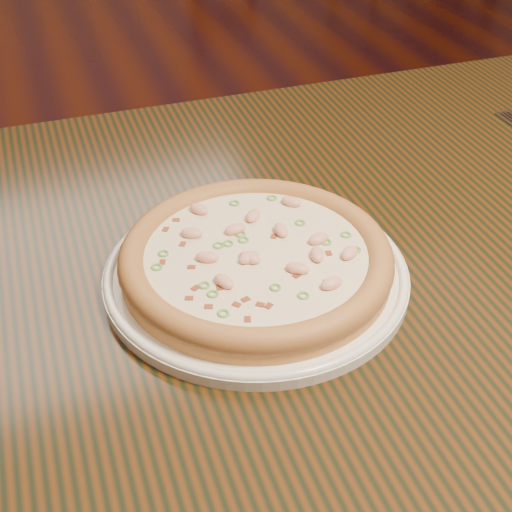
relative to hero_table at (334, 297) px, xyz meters
name	(u,v)px	position (x,y,z in m)	size (l,w,h in m)	color
ground	(246,423)	(0.00, 0.36, -0.65)	(9.00, 9.00, 0.00)	black
hero_table	(334,297)	(0.00, 0.00, 0.00)	(1.20, 0.80, 0.75)	black
plate	(256,272)	(-0.12, -0.05, 0.11)	(0.32, 0.32, 0.02)	white
pizza	(256,258)	(-0.12, -0.05, 0.13)	(0.28, 0.28, 0.03)	#C98543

